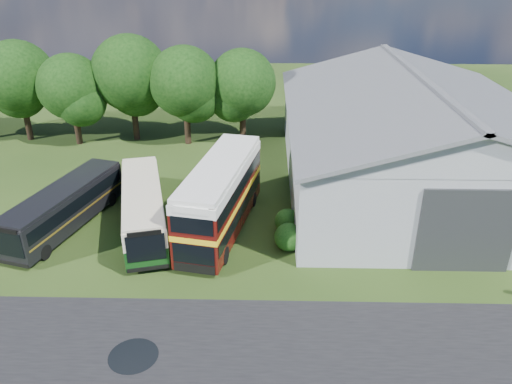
{
  "coord_description": "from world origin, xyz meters",
  "views": [
    {
      "loc": [
        4.29,
        -19.38,
        16.08
      ],
      "look_at": [
        3.62,
        8.0,
        2.74
      ],
      "focal_mm": 35.0,
      "sensor_mm": 36.0,
      "label": 1
    }
  ],
  "objects_px": {
    "storage_shed": "(413,129)",
    "bus_dark_single": "(65,207)",
    "bus_green_single": "(143,207)",
    "bus_maroon_double": "(221,198)"
  },
  "relations": [
    {
      "from": "bus_maroon_double",
      "to": "bus_dark_single",
      "type": "relative_size",
      "value": 1.07
    },
    {
      "from": "bus_green_single",
      "to": "bus_maroon_double",
      "type": "distance_m",
      "value": 4.98
    },
    {
      "from": "bus_maroon_double",
      "to": "bus_dark_single",
      "type": "bearing_deg",
      "value": -169.25
    },
    {
      "from": "storage_shed",
      "to": "bus_dark_single",
      "type": "xyz_separation_m",
      "value": [
        -23.46,
        -7.8,
        -2.7
      ]
    },
    {
      "from": "bus_maroon_double",
      "to": "storage_shed",
      "type": "bearing_deg",
      "value": 41.52
    },
    {
      "from": "bus_maroon_double",
      "to": "bus_dark_single",
      "type": "height_order",
      "value": "bus_maroon_double"
    },
    {
      "from": "storage_shed",
      "to": "bus_dark_single",
      "type": "distance_m",
      "value": 24.87
    },
    {
      "from": "bus_green_single",
      "to": "storage_shed",
      "type": "bearing_deg",
      "value": 8.39
    },
    {
      "from": "bus_green_single",
      "to": "bus_maroon_double",
      "type": "height_order",
      "value": "bus_maroon_double"
    },
    {
      "from": "storage_shed",
      "to": "bus_green_single",
      "type": "bearing_deg",
      "value": -156.88
    }
  ]
}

